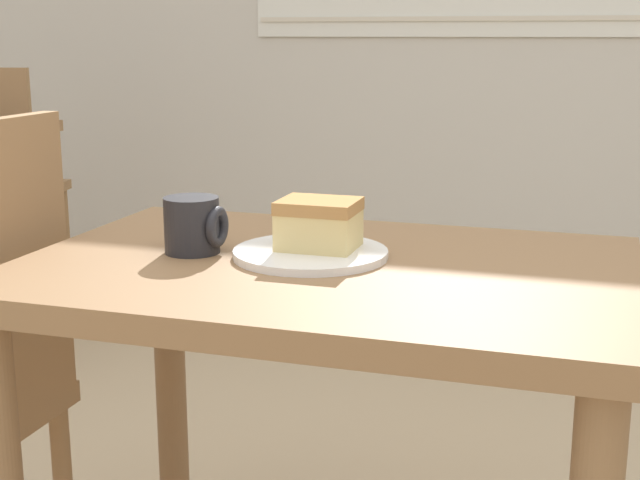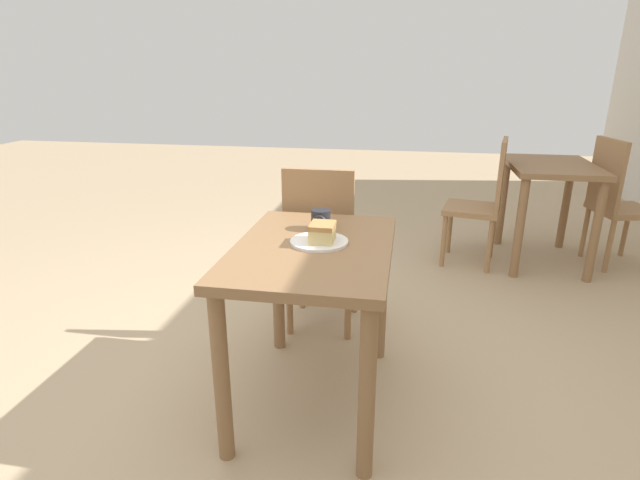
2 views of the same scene
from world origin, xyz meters
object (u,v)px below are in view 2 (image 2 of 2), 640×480
object	(u,v)px
chair_near_window	(321,247)
chair_far_corner	(483,200)
cake_slice	(322,232)
chair_far_opposite	(616,200)
dining_table_near	(313,275)
dining_table_far	(549,184)
plate	(319,242)
coffee_mug	(321,220)

from	to	relation	value
chair_near_window	chair_far_corner	xyz separation A→B (m)	(-1.17, 0.98, 0.00)
chair_near_window	chair_far_corner	bearing A→B (deg)	-129.79
chair_far_corner	cake_slice	world-z (taller)	chair_far_corner
chair_far_opposite	dining_table_near	bearing A→B (deg)	124.19
dining_table_near	dining_table_far	size ratio (longest dim) A/B	1.12
chair_far_corner	plate	distance (m)	1.99
chair_near_window	cake_slice	bearing A→B (deg)	100.27
cake_slice	coffee_mug	distance (m)	0.19
dining_table_near	plate	distance (m)	0.14
chair_far_opposite	plate	xyz separation A→B (m)	(1.93, -1.82, 0.24)
dining_table_near	dining_table_far	distance (m)	2.38
chair_near_window	cake_slice	size ratio (longest dim) A/B	7.92
chair_near_window	chair_far_corner	size ratio (longest dim) A/B	1.00
chair_near_window	cake_slice	distance (m)	0.68
chair_far_corner	cake_slice	size ratio (longest dim) A/B	7.92
dining_table_near	chair_near_window	distance (m)	0.64
cake_slice	coffee_mug	bearing A→B (deg)	-167.96
cake_slice	dining_table_far	bearing A→B (deg)	145.12
dining_table_far	chair_far_corner	distance (m)	0.50
chair_far_corner	plate	bearing A→B (deg)	-14.86
dining_table_far	chair_far_opposite	distance (m)	0.48
chair_far_corner	cake_slice	bearing A→B (deg)	-14.36
dining_table_near	chair_near_window	xyz separation A→B (m)	(-0.63, -0.08, -0.11)
plate	coffee_mug	size ratio (longest dim) A/B	2.53
plate	cake_slice	size ratio (longest dim) A/B	2.01
dining_table_far	chair_far_opposite	bearing A→B (deg)	92.30
dining_table_near	chair_far_corner	bearing A→B (deg)	153.44
dining_table_near	coffee_mug	distance (m)	0.27
coffee_mug	chair_far_opposite	bearing A→B (deg)	133.40
chair_far_corner	chair_far_opposite	distance (m)	0.96
chair_far_opposite	plate	size ratio (longest dim) A/B	3.95
chair_near_window	chair_far_corner	distance (m)	1.53
dining_table_far	coffee_mug	world-z (taller)	coffee_mug
chair_near_window	chair_far_opposite	size ratio (longest dim) A/B	1.00
chair_near_window	plate	xyz separation A→B (m)	(0.60, 0.10, 0.24)
plate	chair_far_corner	bearing A→B (deg)	153.57
dining_table_near	cake_slice	bearing A→B (deg)	121.12
dining_table_near	cake_slice	distance (m)	0.19
chair_near_window	chair_far_opposite	bearing A→B (deg)	-145.30
chair_near_window	dining_table_near	bearing A→B (deg)	96.89
chair_far_opposite	cake_slice	world-z (taller)	chair_far_opposite
coffee_mug	dining_table_near	bearing A→B (deg)	1.67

